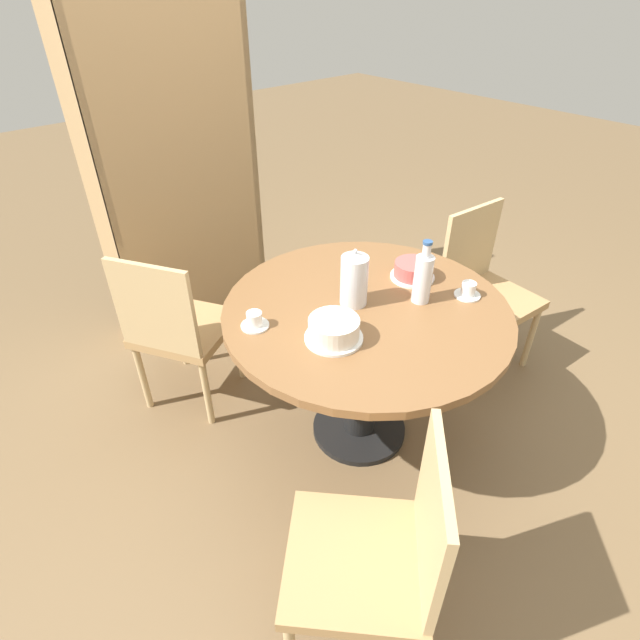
% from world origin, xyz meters
% --- Properties ---
extents(ground_plane, '(14.00, 14.00, 0.00)m').
position_xyz_m(ground_plane, '(0.00, 0.00, 0.00)').
color(ground_plane, brown).
extents(dining_table, '(1.19, 1.19, 0.73)m').
position_xyz_m(dining_table, '(0.00, 0.00, 0.58)').
color(dining_table, black).
rests_on(dining_table, ground_plane).
extents(chair_a, '(0.46, 0.46, 0.88)m').
position_xyz_m(chair_a, '(0.90, -0.02, 0.47)').
color(chair_a, tan).
rests_on(chair_a, ground_plane).
extents(chair_b, '(0.57, 0.57, 0.88)m').
position_xyz_m(chair_b, '(-0.51, 0.74, 0.47)').
color(chair_b, tan).
rests_on(chair_b, ground_plane).
extents(chair_c, '(0.59, 0.59, 0.88)m').
position_xyz_m(chair_c, '(-0.61, -0.66, 0.47)').
color(chair_c, tan).
rests_on(chair_c, ground_plane).
extents(bookshelf, '(0.92, 0.28, 1.90)m').
position_xyz_m(bookshelf, '(-0.06, 1.43, 0.95)').
color(bookshelf, tan).
rests_on(bookshelf, ground_plane).
extents(coffee_pot, '(0.11, 0.11, 0.25)m').
position_xyz_m(coffee_pot, '(-0.02, 0.06, 0.85)').
color(coffee_pot, silver).
rests_on(coffee_pot, dining_table).
extents(water_bottle, '(0.08, 0.08, 0.27)m').
position_xyz_m(water_bottle, '(0.20, -0.11, 0.85)').
color(water_bottle, silver).
rests_on(water_bottle, dining_table).
extents(cake_main, '(0.22, 0.22, 0.09)m').
position_xyz_m(cake_main, '(-0.25, -0.07, 0.78)').
color(cake_main, white).
rests_on(cake_main, dining_table).
extents(cake_second, '(0.20, 0.20, 0.08)m').
position_xyz_m(cake_second, '(0.32, 0.03, 0.77)').
color(cake_second, white).
rests_on(cake_second, dining_table).
extents(cup_a, '(0.11, 0.11, 0.06)m').
position_xyz_m(cup_a, '(-0.42, 0.20, 0.76)').
color(cup_a, silver).
rests_on(cup_a, dining_table).
extents(cup_b, '(0.11, 0.11, 0.06)m').
position_xyz_m(cup_b, '(0.38, -0.22, 0.76)').
color(cup_b, silver).
rests_on(cup_b, dining_table).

